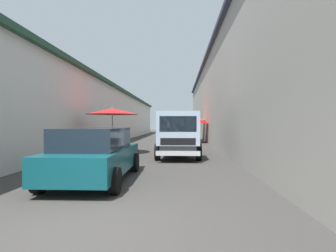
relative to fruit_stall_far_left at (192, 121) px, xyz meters
The scene contains 10 objects.
ground 7.14m from the fruit_stall_far_left, 157.70° to the left, with size 90.00×90.00×0.00m, color #3D3A38.
building_left_whitewash 10.71m from the fruit_stall_far_left, 112.78° to the left, with size 49.80×7.50×4.67m.
building_right_concrete 6.45m from the fruit_stall_far_left, 131.88° to the right, with size 49.80×7.50×7.10m.
fruit_stall_far_left is the anchor object (origin of this frame).
fruit_stall_mid_lane 2.71m from the fruit_stall_far_left, behind, with size 2.67×2.67×2.13m.
fruit_stall_near_right 11.58m from the fruit_stall_far_left, 156.80° to the left, with size 2.69×2.69×2.43m.
hatchback_car 17.04m from the fruit_stall_far_left, 168.39° to the left, with size 3.93×1.96×1.45m.
delivery_truck 12.13m from the fruit_stall_far_left, behind, with size 4.92×1.98×2.08m.
vendor_by_crates 6.97m from the fruit_stall_far_left, behind, with size 0.59×0.32×1.51m.
parked_scooter 7.60m from the fruit_stall_far_left, 133.45° to the left, with size 1.69×0.47×1.14m.
Camera 1 is at (-3.60, -1.53, 1.57)m, focal length 27.08 mm.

